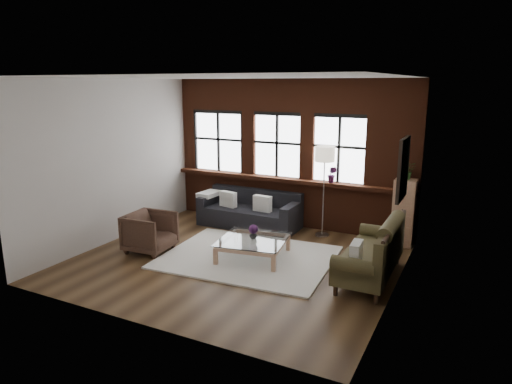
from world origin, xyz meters
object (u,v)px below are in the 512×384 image
at_px(vintage_settee, 370,248).
at_px(vase, 253,235).
at_px(floor_lamp, 324,188).
at_px(armchair, 150,232).
at_px(dark_sofa, 249,209).
at_px(drawer_chest, 404,213).
at_px(coffee_table, 253,249).

bearing_deg(vintage_settee, vase, -177.76).
height_order(vase, floor_lamp, floor_lamp).
xyz_separation_m(armchair, floor_lamp, (2.61, 2.32, 0.64)).
bearing_deg(dark_sofa, floor_lamp, 4.43).
bearing_deg(floor_lamp, vase, -111.28).
height_order(vintage_settee, vase, vintage_settee).
bearing_deg(vase, floor_lamp, 68.72).
relative_size(dark_sofa, drawer_chest, 1.69).
xyz_separation_m(dark_sofa, coffee_table, (0.95, -1.67, -0.22)).
relative_size(coffee_table, vase, 7.92).
relative_size(vase, drawer_chest, 0.11).
distance_m(vase, drawer_chest, 3.02).
xyz_separation_m(coffee_table, drawer_chest, (2.28, 1.97, 0.47)).
xyz_separation_m(vintage_settee, vase, (-2.07, -0.08, -0.07)).
height_order(vintage_settee, drawer_chest, drawer_chest).
bearing_deg(dark_sofa, drawer_chest, 5.28).
distance_m(drawer_chest, floor_lamp, 1.63).
bearing_deg(floor_lamp, dark_sofa, -175.57).
distance_m(armchair, drawer_chest, 4.89).
xyz_separation_m(dark_sofa, armchair, (-0.96, -2.20, -0.03)).
xyz_separation_m(drawer_chest, floor_lamp, (-1.58, -0.17, 0.35)).
xyz_separation_m(armchair, drawer_chest, (4.19, 2.50, 0.29)).
xyz_separation_m(coffee_table, floor_lamp, (0.70, 1.80, 0.83)).
height_order(armchair, vase, armchair).
bearing_deg(armchair, drawer_chest, -63.54).
bearing_deg(armchair, coffee_table, -78.84).
distance_m(armchair, coffee_table, 1.99).
xyz_separation_m(dark_sofa, drawer_chest, (3.23, 0.30, 0.26)).
relative_size(dark_sofa, floor_lamp, 1.10).
bearing_deg(vase, vintage_settee, 2.24).
distance_m(vintage_settee, armchair, 4.03).
bearing_deg(vase, drawer_chest, 40.76).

